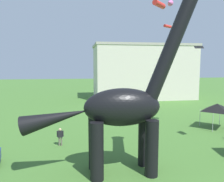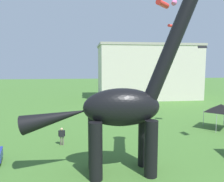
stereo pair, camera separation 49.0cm
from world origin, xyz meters
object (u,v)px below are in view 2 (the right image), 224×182
(kite_mid_left, at_px, (165,4))
(dinosaur_sculpture, at_px, (121,107))
(festival_canopy_tent, at_px, (221,108))
(person_strolling_adult, at_px, (62,135))
(kite_far_left, at_px, (173,26))
(kite_high_right, at_px, (202,47))

(kite_mid_left, bearing_deg, dinosaur_sculpture, -119.30)
(dinosaur_sculpture, height_order, festival_canopy_tent, dinosaur_sculpture)
(person_strolling_adult, distance_m, festival_canopy_tent, 18.44)
(kite_mid_left, relative_size, kite_far_left, 1.62)
(person_strolling_adult, bearing_deg, kite_mid_left, 26.22)
(kite_high_right, bearing_deg, person_strolling_adult, -167.30)
(kite_high_right, distance_m, kite_far_left, 11.53)
(kite_far_left, bearing_deg, kite_high_right, -93.93)
(kite_high_right, relative_size, kite_far_left, 0.69)
(dinosaur_sculpture, height_order, kite_high_right, dinosaur_sculpture)
(dinosaur_sculpture, relative_size, festival_canopy_tent, 4.10)
(dinosaur_sculpture, height_order, kite_mid_left, kite_mid_left)
(person_strolling_adult, bearing_deg, kite_high_right, 4.44)
(dinosaur_sculpture, bearing_deg, kite_far_left, 77.91)
(person_strolling_adult, xyz_separation_m, kite_mid_left, (13.05, 8.96, 14.71))
(festival_canopy_tent, xyz_separation_m, kite_far_left, (-1.72, 11.10, 11.25))
(kite_high_right, bearing_deg, kite_far_left, 86.07)
(kite_mid_left, height_order, kite_far_left, kite_mid_left)
(person_strolling_adult, height_order, kite_far_left, kite_far_left)
(kite_mid_left, bearing_deg, person_strolling_adult, -145.53)
(person_strolling_adult, bearing_deg, dinosaur_sculpture, -61.03)
(kite_mid_left, bearing_deg, kite_far_left, 57.76)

